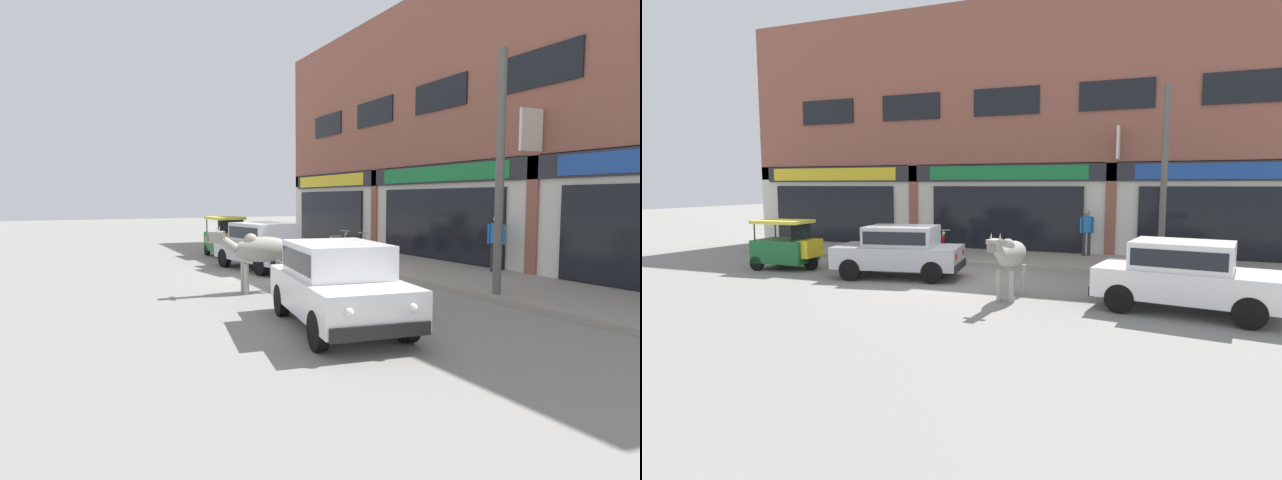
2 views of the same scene
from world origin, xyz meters
TOP-DOWN VIEW (x-y plane):
  - ground_plane at (0.00, 0.00)m, footprint 90.00×90.00m
  - sidewalk at (0.00, 3.89)m, footprint 19.00×3.37m
  - shop_building at (0.00, 5.83)m, footprint 23.00×1.40m
  - cow at (2.18, -1.76)m, footprint 0.63×2.15m
  - car_0 at (-1.42, -0.27)m, footprint 3.79×2.17m
  - car_1 at (5.83, -1.70)m, footprint 3.79×2.18m
  - auto_rickshaw at (-5.36, -0.22)m, footprint 2.03×1.28m
  - motorcycle_0 at (-2.90, 3.09)m, footprint 0.61×1.79m
  - motorcycle_1 at (-1.65, 3.07)m, footprint 0.55×1.80m
  - pedestrian at (3.10, 5.00)m, footprint 0.46×0.32m
  - utility_pole at (5.46, 2.50)m, footprint 0.18×0.18m

SIDE VIEW (x-z plane):
  - ground_plane at x=0.00m, z-range 0.00..0.00m
  - sidewalk at x=0.00m, z-range 0.00..0.14m
  - motorcycle_0 at x=-2.90m, z-range 0.09..0.96m
  - motorcycle_1 at x=-1.65m, z-range 0.09..0.96m
  - auto_rickshaw at x=-5.36m, z-range -0.10..1.42m
  - car_0 at x=-1.42m, z-range 0.08..1.54m
  - car_1 at x=5.83m, z-range 0.08..1.54m
  - cow at x=2.18m, z-range 0.20..1.81m
  - pedestrian at x=3.10m, z-range 0.32..1.92m
  - utility_pole at x=5.46m, z-range 0.14..5.36m
  - shop_building at x=0.00m, z-range -0.21..9.23m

